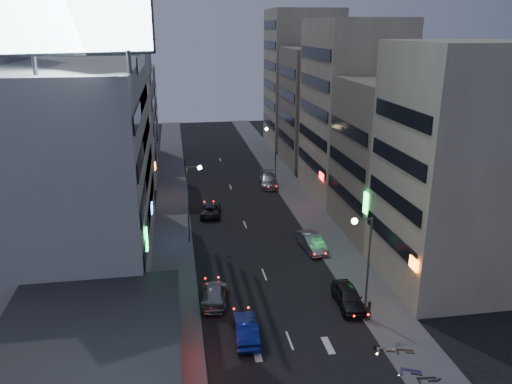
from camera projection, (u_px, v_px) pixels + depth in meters
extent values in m
plane|color=black|center=(304.00, 378.00, 31.33)|extent=(180.00, 180.00, 0.00)
cube|color=#4C4C4F|center=(172.00, 216.00, 58.17)|extent=(4.00, 120.00, 0.12)
cube|color=#4C4C4F|center=(305.00, 208.00, 60.65)|extent=(4.00, 120.00, 0.12)
cube|color=#BEB395|center=(74.00, 357.00, 30.47)|extent=(8.00, 12.00, 3.60)
cube|color=black|center=(88.00, 328.00, 30.01)|extent=(11.00, 13.00, 0.25)
cube|color=black|center=(158.00, 331.00, 30.85)|extent=(0.12, 4.00, 0.90)
cube|color=#FF1E14|center=(159.00, 331.00, 30.86)|extent=(0.04, 3.70, 0.70)
cube|color=#ADADA8|center=(66.00, 168.00, 44.59)|extent=(14.00, 24.00, 18.00)
cube|color=#BEB395|center=(455.00, 170.00, 40.34)|extent=(10.00, 11.00, 20.00)
cube|color=gray|center=(397.00, 158.00, 51.82)|extent=(11.00, 12.00, 16.00)
cube|color=#BEB395|center=(352.00, 110.00, 62.97)|extent=(10.00, 14.00, 22.00)
cube|color=#ADADA8|center=(112.00, 112.00, 67.92)|extent=(11.00, 10.00, 20.00)
cube|color=gray|center=(119.00, 114.00, 80.81)|extent=(12.00, 10.00, 15.00)
cube|color=gray|center=(321.00, 108.00, 77.73)|extent=(11.00, 12.00, 18.00)
cube|color=#BEB395|center=(302.00, 79.00, 89.97)|extent=(12.00, 12.00, 24.00)
cylinder|color=#595B60|center=(34.00, 63.00, 32.32)|extent=(0.30, 0.30, 1.50)
cylinder|color=#595B60|center=(129.00, 62.00, 33.25)|extent=(0.30, 0.30, 1.50)
cube|color=black|center=(77.00, 15.00, 31.85)|extent=(9.52, 3.75, 5.00)
cube|color=#B3DDEF|center=(78.00, 15.00, 31.67)|extent=(9.04, 3.34, 4.60)
cylinder|color=#595B60|center=(368.00, 268.00, 36.63)|extent=(0.16, 0.16, 8.00)
cylinder|color=#595B60|center=(363.00, 219.00, 35.30)|extent=(1.40, 0.10, 0.10)
sphere|color=#FFD88C|center=(354.00, 221.00, 35.23)|extent=(0.44, 0.44, 0.44)
cylinder|color=#595B60|center=(188.00, 205.00, 49.66)|extent=(0.16, 0.16, 8.00)
cylinder|color=#595B60|center=(193.00, 167.00, 48.54)|extent=(1.40, 0.10, 0.10)
sphere|color=#FFD88C|center=(200.00, 168.00, 48.67)|extent=(0.44, 0.44, 0.44)
cylinder|color=#595B60|center=(276.00, 156.00, 68.47)|extent=(0.16, 0.16, 8.00)
cylinder|color=#595B60|center=(271.00, 128.00, 67.14)|extent=(1.40, 0.10, 0.10)
sphere|color=#FFD88C|center=(267.00, 129.00, 67.07)|extent=(0.44, 0.44, 0.44)
imported|color=#26262B|center=(348.00, 297.00, 39.21)|extent=(2.07, 4.75, 1.59)
imported|color=#A5A6AD|center=(312.00, 242.00, 49.16)|extent=(2.22, 5.01, 1.60)
imported|color=#26262B|center=(210.00, 210.00, 58.35)|extent=(2.80, 5.01, 1.32)
imported|color=#9A9BA1|center=(269.00, 180.00, 68.93)|extent=(2.88, 5.83, 1.63)
imported|color=navy|center=(246.00, 329.00, 35.10)|extent=(1.85, 4.63, 1.50)
imported|color=gray|center=(214.00, 294.00, 39.79)|extent=(2.60, 5.07, 1.41)
imported|color=black|center=(368.00, 311.00, 37.02)|extent=(0.69, 0.60, 1.61)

